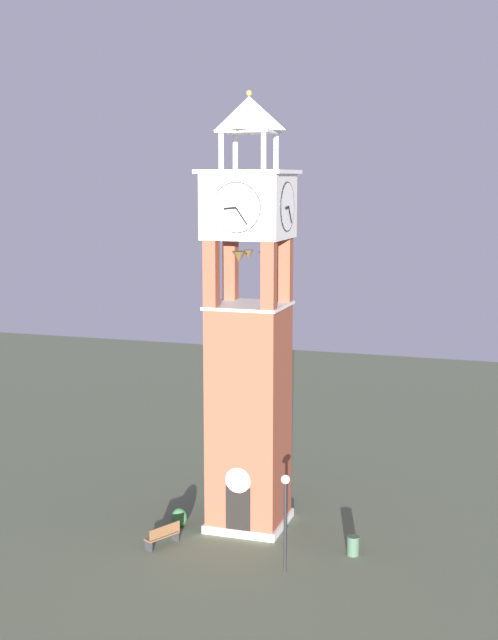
{
  "coord_description": "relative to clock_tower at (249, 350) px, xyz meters",
  "views": [
    {
      "loc": [
        11.51,
        -36.04,
        15.28
      ],
      "look_at": [
        0.0,
        0.0,
        9.23
      ],
      "focal_mm": 50.17,
      "sensor_mm": 36.0,
      "label": 1
    }
  ],
  "objects": [
    {
      "name": "lamp_post",
      "position": [
        2.8,
        -4.13,
        -5.18
      ],
      "size": [
        0.36,
        0.36,
        3.94
      ],
      "color": "black",
      "rests_on": "ground"
    },
    {
      "name": "trash_bin",
      "position": [
        5.05,
        -1.81,
        -7.5
      ],
      "size": [
        0.52,
        0.52,
        0.8
      ],
      "primitive_type": "cylinder",
      "color": "#38513D",
      "rests_on": "ground"
    },
    {
      "name": "ground",
      "position": [
        -0.0,
        0.0,
        -7.9
      ],
      "size": [
        80.0,
        80.0,
        0.0
      ],
      "primitive_type": "plane",
      "color": "#5B664C"
    },
    {
      "name": "clock_tower",
      "position": [
        0.0,
        0.0,
        0.0
      ],
      "size": [
        3.67,
        3.67,
        18.83
      ],
      "color": "brown",
      "rests_on": "ground"
    },
    {
      "name": "shrub_left_of_tower",
      "position": [
        -1.64,
        1.78,
        -7.46
      ],
      "size": [
        1.04,
        1.04,
        0.88
      ],
      "primitive_type": "ellipsoid",
      "color": "#336638",
      "rests_on": "ground"
    },
    {
      "name": "shrub_near_entry",
      "position": [
        -2.85,
        -1.2,
        -7.47
      ],
      "size": [
        0.71,
        0.71,
        0.86
      ],
      "primitive_type": "ellipsoid",
      "color": "#336638",
      "rests_on": "ground"
    },
    {
      "name": "park_bench",
      "position": [
        -2.7,
        -3.39,
        -7.42
      ],
      "size": [
        1.12,
        1.63,
        0.95
      ],
      "color": "brown",
      "rests_on": "ground"
    }
  ]
}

